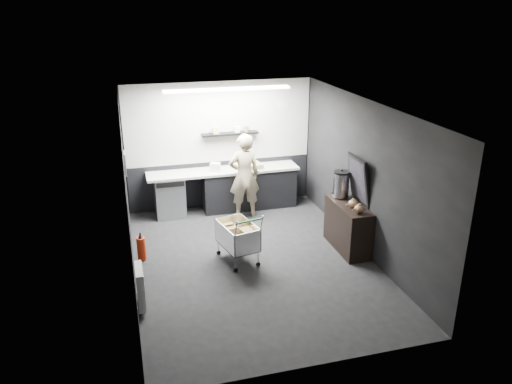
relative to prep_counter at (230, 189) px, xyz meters
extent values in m
plane|color=black|center=(-0.14, -2.42, -0.46)|extent=(5.50, 5.50, 0.00)
plane|color=silver|center=(-0.14, -2.42, 2.24)|extent=(5.50, 5.50, 0.00)
plane|color=black|center=(-0.14, 0.33, 0.89)|extent=(5.50, 0.00, 5.50)
plane|color=black|center=(-0.14, -5.17, 0.89)|extent=(5.50, 0.00, 5.50)
plane|color=black|center=(-2.14, -2.42, 0.89)|extent=(0.00, 5.50, 5.50)
plane|color=black|center=(1.86, -2.42, 0.89)|extent=(0.00, 5.50, 5.50)
cube|color=#B3B4AF|center=(-0.14, 0.31, 1.39)|extent=(3.95, 0.02, 1.70)
cube|color=black|center=(-0.14, 0.31, 0.04)|extent=(3.95, 0.02, 1.00)
cube|color=black|center=(0.06, 0.20, 1.16)|extent=(1.20, 0.22, 0.04)
cylinder|color=silver|center=(1.26, 0.30, 1.69)|extent=(0.20, 0.03, 0.20)
cube|color=white|center=(-2.12, -1.12, 1.09)|extent=(0.02, 0.30, 0.40)
cube|color=red|center=(-2.11, -1.12, 1.16)|extent=(0.02, 0.22, 0.10)
cube|color=silver|center=(-2.08, -3.32, -0.11)|extent=(0.10, 0.50, 0.60)
cube|color=white|center=(-0.14, -0.57, 2.21)|extent=(2.40, 0.20, 0.04)
cube|color=black|center=(0.41, 0.00, -0.03)|extent=(2.00, 0.56, 0.85)
cube|color=#B4B3AF|center=(-0.14, 0.00, 0.42)|extent=(3.20, 0.60, 0.05)
cube|color=#9EA0A5|center=(-1.29, 0.00, -0.03)|extent=(0.60, 0.58, 0.85)
cube|color=black|center=(-1.29, -0.30, 0.32)|extent=(0.56, 0.02, 0.10)
imported|color=beige|center=(0.20, -0.45, 0.43)|extent=(0.65, 0.43, 1.77)
cube|color=silver|center=(-0.38, -2.30, -0.17)|extent=(0.66, 0.87, 0.02)
cube|color=silver|center=(-0.62, -2.30, 0.02)|extent=(0.19, 0.76, 0.41)
cube|color=silver|center=(-0.14, -2.30, 0.02)|extent=(0.19, 0.76, 0.41)
cube|color=silver|center=(-0.38, -2.68, 0.02)|extent=(0.50, 0.13, 0.41)
cube|color=silver|center=(-0.38, -1.92, 0.02)|extent=(0.50, 0.13, 0.41)
cylinder|color=silver|center=(-0.59, -2.65, -0.30)|extent=(0.02, 0.02, 0.27)
cylinder|color=silver|center=(-0.17, -2.65, -0.30)|extent=(0.02, 0.02, 0.27)
cylinder|color=silver|center=(-0.59, -1.95, -0.30)|extent=(0.02, 0.02, 0.27)
cylinder|color=silver|center=(-0.17, -1.95, -0.30)|extent=(0.02, 0.02, 0.27)
cylinder|color=#279145|center=(-0.38, -2.74, 0.46)|extent=(0.50, 0.14, 0.03)
cube|color=olive|center=(-0.49, -2.21, 0.01)|extent=(0.28, 0.32, 0.35)
cube|color=olive|center=(-0.25, -2.41, -0.01)|extent=(0.25, 0.29, 0.31)
cylinder|color=black|center=(-0.59, -2.65, -0.42)|extent=(0.08, 0.05, 0.07)
cylinder|color=black|center=(-0.59, -1.95, -0.42)|extent=(0.08, 0.05, 0.07)
cylinder|color=black|center=(-0.17, -2.65, -0.42)|extent=(0.08, 0.05, 0.07)
cylinder|color=black|center=(-0.17, -1.95, -0.42)|extent=(0.08, 0.05, 0.07)
cube|color=black|center=(1.63, -2.38, -0.03)|extent=(0.43, 1.15, 0.86)
cylinder|color=silver|center=(1.63, -2.00, 0.64)|extent=(0.29, 0.29, 0.44)
cylinder|color=black|center=(1.63, -2.00, 0.88)|extent=(0.29, 0.29, 0.04)
sphere|color=black|center=(1.63, -2.00, 0.92)|extent=(0.05, 0.05, 0.05)
ellipsoid|color=brown|center=(1.63, -2.53, 0.48)|extent=(0.17, 0.17, 0.14)
ellipsoid|color=brown|center=(1.63, -2.76, 0.48)|extent=(0.17, 0.17, 0.14)
cube|color=black|center=(1.80, -2.33, 0.83)|extent=(0.20, 0.67, 0.86)
cube|color=black|center=(1.78, -2.33, 0.83)|extent=(0.14, 0.57, 0.74)
cylinder|color=#A9230B|center=(-1.99, -1.85, -0.23)|extent=(0.15, 0.15, 0.40)
cone|color=black|center=(-1.99, -1.85, 0.00)|extent=(0.10, 0.10, 0.06)
cylinder|color=black|center=(-1.99, -1.85, 0.04)|extent=(0.03, 0.03, 0.06)
cube|color=tan|center=(0.40, -0.05, 0.50)|extent=(0.60, 0.50, 0.11)
cylinder|color=beige|center=(0.33, 0.00, 0.55)|extent=(0.21, 0.21, 0.21)
cube|color=silver|center=(-0.32, -0.05, 0.53)|extent=(0.25, 0.22, 0.18)
camera|label=1|loc=(-2.11, -9.79, 3.74)|focal=35.00mm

